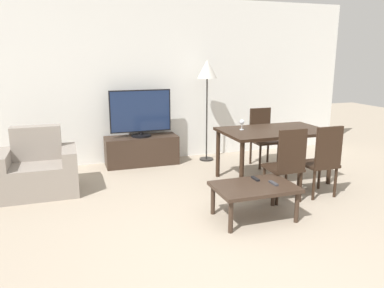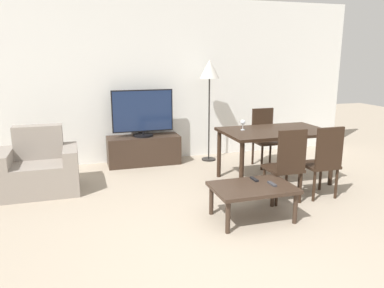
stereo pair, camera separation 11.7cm
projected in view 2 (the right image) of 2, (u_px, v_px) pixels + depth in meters
ground_plane at (246, 257)px, 3.36m from camera, size 18.00×18.00×0.00m
wall_back at (159, 81)px, 6.32m from camera, size 7.15×0.06×2.70m
armchair at (39, 170)px, 4.92m from camera, size 0.99×0.69×0.86m
tv_stand at (144, 150)px, 6.21m from camera, size 1.18×0.44×0.47m
tv at (143, 113)px, 6.06m from camera, size 0.99×0.32×0.76m
coffee_table at (253, 190)px, 4.08m from camera, size 0.89×0.60×0.38m
dining_table at (275, 136)px, 5.27m from camera, size 1.48×0.92×0.75m
dining_chair_near at (287, 163)px, 4.52m from camera, size 0.40×0.40×0.93m
dining_chair_far at (265, 135)px, 6.10m from camera, size 0.40×0.40×0.93m
dining_chair_near_right at (323, 160)px, 4.66m from camera, size 0.40×0.40×0.93m
floor_lamp at (210, 74)px, 6.16m from camera, size 0.33×0.33×1.71m
remote_primary at (254, 179)px, 4.26m from camera, size 0.04×0.15×0.02m
remote_secondary at (272, 184)px, 4.11m from camera, size 0.04×0.15×0.02m
wine_glass_left at (243, 123)px, 5.23m from camera, size 0.07×0.07×0.15m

